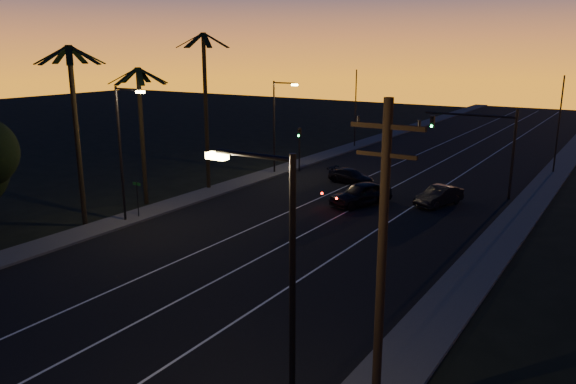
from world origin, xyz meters
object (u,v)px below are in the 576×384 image
Objects in this scene: signal_mast at (483,135)px; cross_car at (351,176)px; lead_car at (361,194)px; utility_pole at (382,258)px; right_car at (439,196)px.

signal_mast reaches higher than cross_car.
signal_mast is at bearing 49.27° from lead_car.
right_car is (-6.14, 25.35, -4.59)m from utility_pole.
lead_car is 6.94m from cross_car.
utility_pole is at bearing -81.53° from signal_mast.
lead_car is 5.79m from right_car.
utility_pole is 1.71× the size of lead_car.
utility_pole is at bearing -76.39° from right_car.
utility_pole reaches higher than signal_mast.
utility_pole reaches higher than lead_car.
right_car is 1.02× the size of cross_car.
signal_mast reaches higher than lead_car.
lead_car is at bearing -148.48° from right_car.
signal_mast is 1.55× the size of right_car.
signal_mast is 6.39m from right_car.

